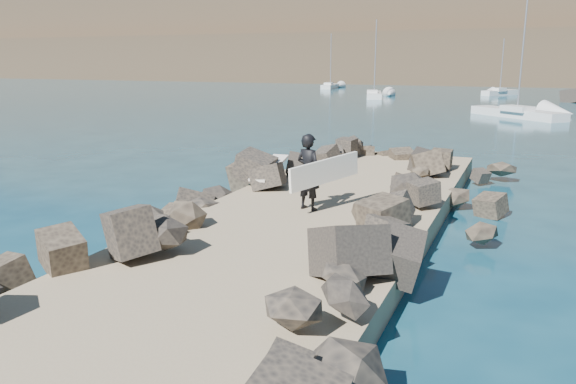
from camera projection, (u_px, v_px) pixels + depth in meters
ground at (304, 242)px, 14.11m from camera, size 800.00×800.00×0.00m
jetty at (270, 255)px, 12.25m from camera, size 6.00×26.00×0.60m
riprap_left at (171, 225)px, 13.76m from camera, size 2.60×22.00×1.00m
riprap_right at (408, 257)px, 11.55m from camera, size 2.60×22.00×1.00m
headland at (559, 16)px, 149.84m from camera, size 360.00×140.00×32.00m
surfboard_resting at (269, 171)px, 17.68m from camera, size 0.64×2.16×0.07m
surfer_with_board at (311, 172)px, 14.58m from camera, size 1.43×2.31×2.02m
sailboat_b at (500, 93)px, 72.61m from camera, size 4.30×5.68×7.26m
sailboat_c at (517, 113)px, 44.48m from camera, size 7.42×7.17×10.06m
sailboat_a at (374, 95)px, 67.80m from camera, size 3.64×7.90×9.25m
sailboat_e at (330, 86)px, 89.88m from camera, size 2.40×7.32×8.66m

